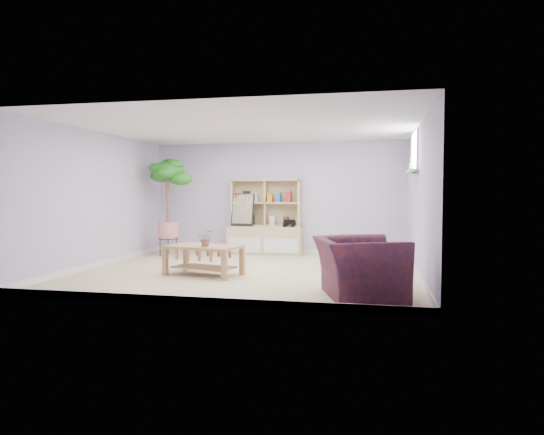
% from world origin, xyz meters
% --- Properties ---
extents(floor, '(5.50, 5.00, 0.01)m').
position_xyz_m(floor, '(0.00, 0.00, 0.00)').
color(floor, '#CDB48A').
rests_on(floor, ground).
extents(ceiling, '(5.50, 5.00, 0.01)m').
position_xyz_m(ceiling, '(0.00, 0.00, 2.40)').
color(ceiling, white).
rests_on(ceiling, walls).
extents(walls, '(5.51, 5.01, 2.40)m').
position_xyz_m(walls, '(0.00, 0.00, 1.20)').
color(walls, silver).
rests_on(walls, floor).
extents(baseboard, '(5.50, 5.00, 0.10)m').
position_xyz_m(baseboard, '(0.00, 0.00, 0.05)').
color(baseboard, white).
rests_on(baseboard, floor).
extents(window, '(0.10, 0.98, 0.68)m').
position_xyz_m(window, '(2.73, 0.60, 2.00)').
color(window, silver).
rests_on(window, walls).
extents(window_sill, '(0.14, 1.00, 0.04)m').
position_xyz_m(window_sill, '(2.67, 0.60, 1.68)').
color(window_sill, white).
rests_on(window_sill, walls).
extents(storage_unit, '(1.60, 0.54, 1.60)m').
position_xyz_m(storage_unit, '(-0.21, 2.24, 0.80)').
color(storage_unit, tan).
rests_on(storage_unit, floor).
extents(poster, '(0.52, 0.20, 0.71)m').
position_xyz_m(poster, '(-0.68, 2.17, 0.95)').
color(poster, gold).
rests_on(poster, storage_unit).
extents(toy_truck, '(0.33, 0.23, 0.17)m').
position_xyz_m(toy_truck, '(0.33, 2.18, 0.68)').
color(toy_truck, black).
rests_on(toy_truck, storage_unit).
extents(coffee_table, '(1.28, 0.89, 0.48)m').
position_xyz_m(coffee_table, '(-0.60, -0.51, 0.24)').
color(coffee_table, '#A16D45').
rests_on(coffee_table, floor).
extents(table_plant, '(0.26, 0.24, 0.26)m').
position_xyz_m(table_plant, '(-0.52, -0.63, 0.61)').
color(table_plant, '#246625').
rests_on(table_plant, coffee_table).
extents(floor_tree, '(0.82, 0.82, 2.04)m').
position_xyz_m(floor_tree, '(-2.16, 1.64, 1.02)').
color(floor_tree, '#145F11').
rests_on(floor_tree, floor).
extents(armchair, '(1.30, 1.40, 0.86)m').
position_xyz_m(armchair, '(1.87, -1.66, 0.43)').
color(armchair, '#151846').
rests_on(armchair, floor).
extents(sill_plant, '(0.13, 0.11, 0.22)m').
position_xyz_m(sill_plant, '(2.67, 0.66, 1.81)').
color(sill_plant, '#145F11').
rests_on(sill_plant, window_sill).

